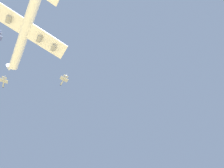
{
  "coord_description": "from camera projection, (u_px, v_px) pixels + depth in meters",
  "views": [
    {
      "loc": [
        -26.68,
        66.59,
        1.44
      ],
      "look_at": [
        10.45,
        51.72,
        62.81
      ],
      "focal_mm": 27.5,
      "sensor_mm": 36.0,
      "label": 1
    }
  ],
  "objects": [
    {
      "name": "chase_jet_trailing",
      "position": [
        63.0,
        80.0,
        175.01
      ],
      "size": [
        15.33,
        8.72,
        4.0
      ],
      "rotation": [
        0.0,
        0.0,
        0.2
      ],
      "color": "#999EA3"
    },
    {
      "name": "carrier_jet",
      "position": [
        26.0,
        29.0,
        119.44
      ],
      "size": [
        77.25,
        61.09,
        19.42
      ],
      "rotation": [
        0.06,
        0.0,
        0.23
      ],
      "color": "white"
    },
    {
      "name": "chase_jet_right_wing",
      "position": [
        4.0,
        82.0,
        175.62
      ],
      "size": [
        15.22,
        8.14,
        4.0
      ],
      "rotation": [
        0.0,
        0.0,
        0.03
      ],
      "color": "#999EA3"
    }
  ]
}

